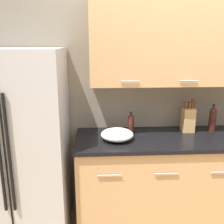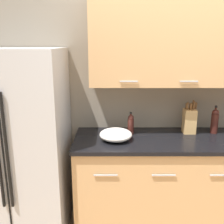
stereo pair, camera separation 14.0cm
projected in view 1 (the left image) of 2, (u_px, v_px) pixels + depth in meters
The scene contains 7 objects.
wall_back at pixel (184, 78), 2.64m from camera, with size 10.00×0.39×2.60m.
counter_unit at pixel (181, 179), 2.60m from camera, with size 2.05×0.64×0.91m.
refrigerator at pixel (20, 146), 2.36m from camera, with size 0.84×0.75×1.72m.
knife_block at pixel (188, 119), 2.59m from camera, with size 0.13×0.12×0.33m.
wine_bottle at pixel (212, 119), 2.60m from camera, with size 0.07×0.07×0.28m.
oil_bottle at pixel (131, 124), 2.53m from camera, with size 0.06×0.06×0.22m.
mixing_bowl at pixel (117, 135), 2.38m from camera, with size 0.30×0.30×0.10m.
Camera 1 is at (-0.89, -1.55, 1.77)m, focal length 42.00 mm.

